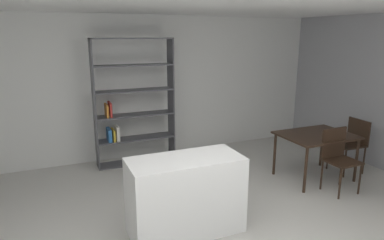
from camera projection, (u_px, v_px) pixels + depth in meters
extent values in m
cube|color=silver|center=(135.00, 88.00, 6.25)|extent=(7.45, 0.06, 2.59)
cube|color=white|center=(186.00, 195.00, 3.93)|extent=(1.29, 0.60, 0.90)
cube|color=#4C4C51|center=(94.00, 106.00, 5.67)|extent=(0.02, 0.33, 2.20)
cube|color=#4C4C51|center=(171.00, 100.00, 6.18)|extent=(0.02, 0.33, 2.20)
cube|color=#4C4C51|center=(132.00, 38.00, 5.66)|extent=(1.37, 0.33, 0.02)
cube|color=#4C4C51|center=(137.00, 162.00, 6.19)|extent=(1.37, 0.33, 0.02)
cube|color=#4C4C51|center=(136.00, 138.00, 6.08)|extent=(1.33, 0.33, 0.02)
cube|color=#4C4C51|center=(135.00, 115.00, 5.98)|extent=(1.33, 0.33, 0.02)
cube|color=#4C4C51|center=(134.00, 90.00, 5.87)|extent=(1.33, 0.33, 0.02)
cube|color=#4C4C51|center=(133.00, 65.00, 5.77)|extent=(1.33, 0.33, 0.02)
cube|color=#2D6BAD|center=(109.00, 135.00, 5.88)|extent=(0.06, 0.27, 0.22)
cube|color=gold|center=(113.00, 135.00, 5.91)|extent=(0.03, 0.27, 0.20)
cube|color=silver|center=(117.00, 133.00, 5.93)|extent=(0.05, 0.27, 0.25)
cube|color=orange|center=(106.00, 110.00, 5.77)|extent=(0.03, 0.27, 0.22)
cube|color=red|center=(110.00, 109.00, 5.79)|extent=(0.03, 0.27, 0.24)
cube|color=black|center=(316.00, 135.00, 5.35)|extent=(1.11, 0.86, 0.03)
cylinder|color=black|center=(306.00, 170.00, 4.92)|extent=(0.04, 0.04, 0.70)
cylinder|color=black|center=(356.00, 160.00, 5.30)|extent=(0.04, 0.04, 0.70)
cylinder|color=black|center=(275.00, 154.00, 5.58)|extent=(0.04, 0.04, 0.70)
cylinder|color=black|center=(322.00, 147.00, 5.95)|extent=(0.04, 0.04, 0.70)
cube|color=black|center=(347.00, 144.00, 5.66)|extent=(0.48, 0.47, 0.03)
cube|color=black|center=(359.00, 131.00, 5.68)|extent=(0.05, 0.45, 0.39)
cylinder|color=black|center=(328.00, 156.00, 5.83)|extent=(0.03, 0.03, 0.47)
cylinder|color=black|center=(345.00, 164.00, 5.48)|extent=(0.03, 0.03, 0.47)
cylinder|color=black|center=(346.00, 153.00, 5.96)|extent=(0.03, 0.03, 0.47)
cylinder|color=black|center=(364.00, 161.00, 5.61)|extent=(0.03, 0.03, 0.47)
cube|color=black|center=(342.00, 161.00, 4.92)|extent=(0.45, 0.41, 0.03)
cube|color=black|center=(334.00, 142.00, 5.03)|extent=(0.44, 0.04, 0.44)
cylinder|color=black|center=(340.00, 184.00, 4.75)|extent=(0.03, 0.03, 0.46)
cylinder|color=black|center=(360.00, 179.00, 4.90)|extent=(0.03, 0.03, 0.46)
cylinder|color=black|center=(322.00, 175.00, 5.06)|extent=(0.03, 0.03, 0.46)
cylinder|color=black|center=(341.00, 171.00, 5.21)|extent=(0.03, 0.03, 0.46)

